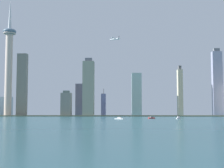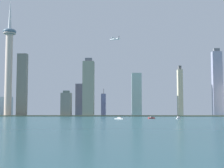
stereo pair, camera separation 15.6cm
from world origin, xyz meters
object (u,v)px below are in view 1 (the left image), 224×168
(skyscraper_11, at_px, (180,92))
(airplane, at_px, (115,39))
(skyscraper_0, at_px, (22,85))
(skyscraper_2, at_px, (7,106))
(observation_tower, at_px, (9,61))
(skyscraper_7, at_px, (66,104))
(skyscraper_9, at_px, (88,88))
(boat_0, at_px, (178,118))
(boat_7, at_px, (119,119))
(boat_4, at_px, (152,118))
(skyscraper_5, at_px, (80,100))
(skyscraper_1, at_px, (104,105))
(skyscraper_4, at_px, (217,83))
(skyscraper_3, at_px, (137,94))

(skyscraper_11, distance_m, airplane, 248.16)
(skyscraper_0, bearing_deg, skyscraper_2, 138.49)
(observation_tower, relative_size, skyscraper_7, 4.73)
(skyscraper_9, relative_size, airplane, 5.62)
(boat_0, bearing_deg, boat_7, 162.76)
(boat_4, relative_size, boat_7, 0.78)
(skyscraper_9, height_order, airplane, airplane)
(skyscraper_7, distance_m, boat_7, 341.91)
(airplane, bearing_deg, boat_4, 140.12)
(skyscraper_7, height_order, skyscraper_11, skyscraper_11)
(skyscraper_5, xyz_separation_m, skyscraper_9, (31.75, -93.94, 25.49))
(skyscraper_1, height_order, skyscraper_9, skyscraper_9)
(skyscraper_4, bearing_deg, skyscraper_0, -173.43)
(skyscraper_2, relative_size, boat_7, 3.38)
(skyscraper_11, relative_size, boat_4, 11.65)
(observation_tower, distance_m, skyscraper_5, 214.07)
(airplane, bearing_deg, observation_tower, 23.95)
(skyscraper_2, bearing_deg, airplane, -20.60)
(skyscraper_3, height_order, boat_7, skyscraper_3)
(observation_tower, distance_m, skyscraper_0, 69.75)
(skyscraper_1, xyz_separation_m, skyscraper_11, (207.71, 38.80, 36.11))
(skyscraper_9, bearing_deg, skyscraper_11, 21.21)
(skyscraper_0, distance_m, skyscraper_3, 305.46)
(skyscraper_2, distance_m, boat_7, 492.43)
(skyscraper_2, xyz_separation_m, boat_7, (306.69, -384.48, -24.57))
(skyscraper_4, height_order, skyscraper_11, skyscraper_4)
(skyscraper_7, xyz_separation_m, airplane, (122.18, -40.58, 155.71))
(skyscraper_2, height_order, skyscraper_9, skyscraper_9)
(skyscraper_4, bearing_deg, skyscraper_3, 178.96)
(boat_0, bearing_deg, skyscraper_7, 97.70)
(skyscraper_2, xyz_separation_m, boat_0, (401.42, -362.62, -24.15))
(boat_4, xyz_separation_m, boat_7, (-54.37, -49.88, -0.15))
(skyscraper_9, distance_m, boat_0, 338.14)
(observation_tower, relative_size, boat_4, 25.58)
(skyscraper_11, height_order, boat_0, skyscraper_11)
(skyscraper_1, height_order, boat_4, skyscraper_1)
(skyscraper_4, bearing_deg, airplane, -156.31)
(skyscraper_0, bearing_deg, skyscraper_4, 6.57)
(skyscraper_0, height_order, skyscraper_7, skyscraper_0)
(observation_tower, xyz_separation_m, boat_7, (282.14, -320.90, -140.21))
(boat_7, bearing_deg, skyscraper_7, -39.31)
(skyscraper_1, relative_size, boat_7, 4.71)
(airplane, bearing_deg, skyscraper_7, 15.54)
(skyscraper_5, height_order, boat_0, skyscraper_5)
(boat_0, xyz_separation_m, boat_4, (-40.37, 28.03, -0.27))
(skyscraper_7, relative_size, boat_7, 4.20)
(skyscraper_1, bearing_deg, boat_4, -72.80)
(skyscraper_5, height_order, skyscraper_11, skyscraper_11)
(skyscraper_3, height_order, boat_4, skyscraper_3)
(skyscraper_0, bearing_deg, skyscraper_3, 12.04)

